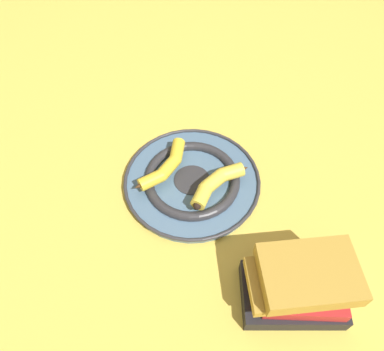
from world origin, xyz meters
TOP-DOWN VIEW (x-y plane):
  - ground_plane at (0.00, 0.00)m, footprint 2.80×2.80m
  - decorative_bowl at (0.03, -0.02)m, footprint 0.35×0.35m
  - banana_a at (0.09, 0.00)m, footprint 0.06×0.19m
  - banana_b at (-0.04, -0.03)m, footprint 0.08×0.18m
  - book_stack at (-0.32, 0.08)m, footprint 0.25×0.23m

SIDE VIEW (x-z plane):
  - ground_plane at x=0.00m, z-range 0.00..0.00m
  - decorative_bowl at x=0.03m, z-range 0.00..0.03m
  - banana_a at x=0.09m, z-range 0.03..0.07m
  - banana_b at x=-0.04m, z-range 0.03..0.07m
  - book_stack at x=-0.32m, z-range 0.00..0.14m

